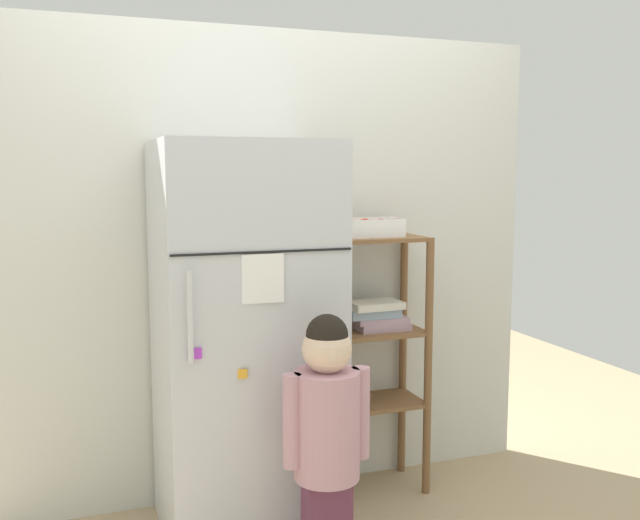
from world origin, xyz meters
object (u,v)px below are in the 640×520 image
object	(u,v)px
child_standing	(327,424)
pantry_shelf_unit	(376,338)
fruit_bin	(372,228)
refrigerator	(244,342)

from	to	relation	value
child_standing	pantry_shelf_unit	xyz separation A→B (m)	(0.48, 0.65, 0.12)
fruit_bin	child_standing	bearing A→B (deg)	-124.64
pantry_shelf_unit	fruit_bin	xyz separation A→B (m)	(-0.02, 0.01, 0.50)
refrigerator	child_standing	bearing A→B (deg)	-70.36
refrigerator	pantry_shelf_unit	world-z (taller)	refrigerator
child_standing	fruit_bin	distance (m)	1.02
refrigerator	child_standing	distance (m)	0.55
child_standing	pantry_shelf_unit	distance (m)	0.82
refrigerator	pantry_shelf_unit	bearing A→B (deg)	14.78
refrigerator	child_standing	size ratio (longest dim) A/B	1.61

